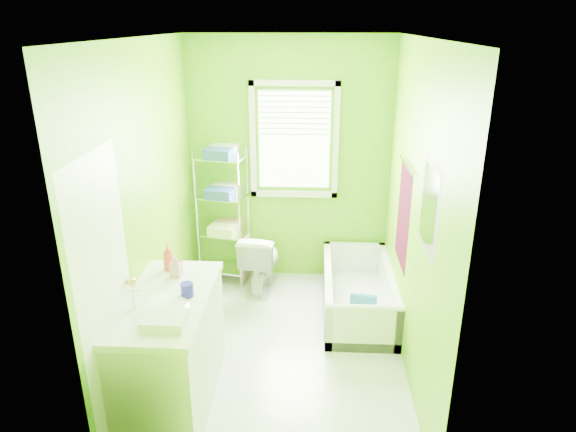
# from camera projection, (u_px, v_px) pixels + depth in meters

# --- Properties ---
(ground) EXTENTS (2.90, 2.90, 0.00)m
(ground) POSITION_uv_depth(u_px,v_px,m) (281.00, 349.00, 4.52)
(ground) COLOR silver
(ground) RESTS_ON ground
(room_envelope) EXTENTS (2.14, 2.94, 2.62)m
(room_envelope) POSITION_uv_depth(u_px,v_px,m) (280.00, 181.00, 3.97)
(room_envelope) COLOR #5CA508
(room_envelope) RESTS_ON ground
(window) EXTENTS (0.92, 0.05, 1.22)m
(window) POSITION_uv_depth(u_px,v_px,m) (294.00, 134.00, 5.27)
(window) COLOR white
(window) RESTS_ON ground
(door) EXTENTS (0.09, 0.80, 2.00)m
(door) POSITION_uv_depth(u_px,v_px,m) (108.00, 306.00, 3.29)
(door) COLOR white
(door) RESTS_ON ground
(right_wall_decor) EXTENTS (0.04, 1.48, 1.17)m
(right_wall_decor) POSITION_uv_depth(u_px,v_px,m) (413.00, 212.00, 3.98)
(right_wall_decor) COLOR #44071A
(right_wall_decor) RESTS_ON ground
(bathtub) EXTENTS (0.66, 1.42, 0.46)m
(bathtub) POSITION_uv_depth(u_px,v_px,m) (358.00, 299.00, 5.05)
(bathtub) COLOR white
(bathtub) RESTS_ON ground
(toilet) EXTENTS (0.45, 0.69, 0.66)m
(toilet) POSITION_uv_depth(u_px,v_px,m) (261.00, 260.00, 5.43)
(toilet) COLOR white
(toilet) RESTS_ON ground
(vanity) EXTENTS (0.61, 1.18, 1.10)m
(vanity) POSITION_uv_depth(u_px,v_px,m) (170.00, 348.00, 3.75)
(vanity) COLOR silver
(vanity) RESTS_ON ground
(wire_shelf_unit) EXTENTS (0.55, 0.45, 1.51)m
(wire_shelf_unit) POSITION_uv_depth(u_px,v_px,m) (225.00, 202.00, 5.43)
(wire_shelf_unit) COLOR silver
(wire_shelf_unit) RESTS_ON ground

